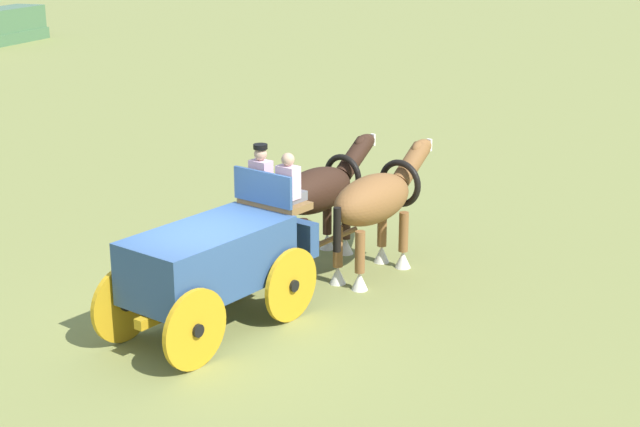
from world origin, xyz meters
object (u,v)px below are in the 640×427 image
draft_horse_near (321,192)px  parked_vehicle_g (6,26)px  show_wagon (216,258)px  draft_horse_off (377,201)px

draft_horse_near → parked_vehicle_g: size_ratio=0.59×
show_wagon → draft_horse_near: show_wagon is taller
show_wagon → parked_vehicle_g: show_wagon is taller
draft_horse_near → draft_horse_off: size_ratio=0.97×
parked_vehicle_g → draft_horse_near: bearing=-125.2°
draft_horse_off → parked_vehicle_g: draft_horse_off is taller
draft_horse_off → draft_horse_near: bearing=80.1°
draft_horse_near → draft_horse_off: (-0.22, -1.28, 0.06)m
show_wagon → draft_horse_off: show_wagon is taller
show_wagon → draft_horse_near: 3.62m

